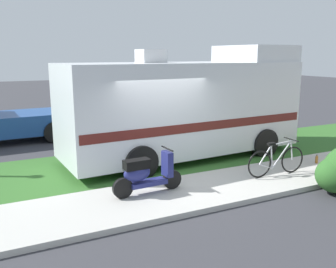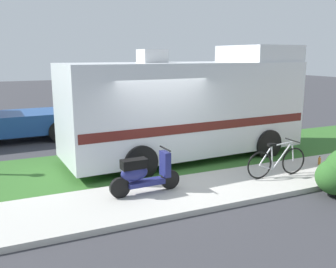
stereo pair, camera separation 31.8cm
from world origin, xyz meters
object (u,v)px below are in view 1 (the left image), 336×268
at_px(motorhome_rv, 187,106).
at_px(scooter, 145,174).
at_px(bicycle, 276,160).
at_px(bottle_green, 317,160).

distance_m(motorhome_rv, scooter, 3.56).
bearing_deg(bicycle, motorhome_rv, 110.99).
relative_size(motorhome_rv, bottle_green, 30.23).
bearing_deg(bottle_green, bicycle, -170.35).
relative_size(scooter, bottle_green, 6.78).
height_order(scooter, bottle_green, scooter).
xyz_separation_m(scooter, bicycle, (3.43, -0.28, -0.07)).
distance_m(motorhome_rv, bicycle, 3.12).
relative_size(motorhome_rv, scooter, 4.46).
xyz_separation_m(bicycle, bottle_green, (1.76, 0.30, -0.28)).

